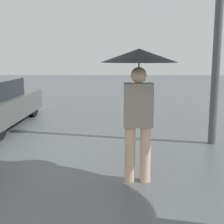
% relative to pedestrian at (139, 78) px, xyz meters
% --- Properties ---
extents(pedestrian, '(1.02, 1.02, 1.82)m').
position_rel_pedestrian_xyz_m(pedestrian, '(0.00, 0.00, 0.00)').
color(pedestrian, beige).
rests_on(pedestrian, ground_plane).
extents(street_lamp, '(0.34, 0.34, 4.27)m').
position_rel_pedestrian_xyz_m(street_lamp, '(1.60, 1.98, 1.17)').
color(street_lamp, '#515456').
rests_on(street_lamp, ground_plane).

